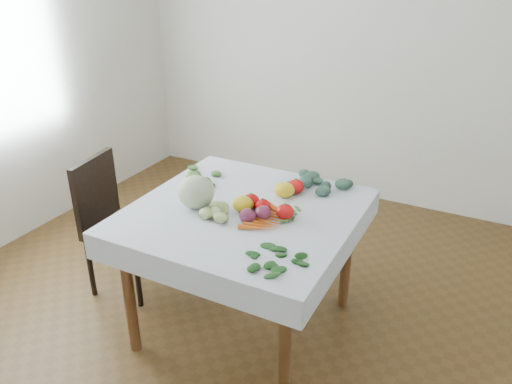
# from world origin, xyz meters

# --- Properties ---
(ground) EXTENTS (4.00, 4.00, 0.00)m
(ground) POSITION_xyz_m (0.00, 0.00, 0.00)
(ground) COLOR brown
(back_wall) EXTENTS (4.00, 0.04, 2.70)m
(back_wall) POSITION_xyz_m (0.00, 2.00, 1.35)
(back_wall) COLOR white
(back_wall) RESTS_ON ground
(table) EXTENTS (1.00, 1.00, 0.75)m
(table) POSITION_xyz_m (0.00, 0.00, 0.65)
(table) COLOR brown
(table) RESTS_ON ground
(tablecloth) EXTENTS (1.12, 1.12, 0.01)m
(tablecloth) POSITION_xyz_m (0.00, 0.00, 0.75)
(tablecloth) COLOR white
(tablecloth) RESTS_ON table
(chair) EXTENTS (0.44, 0.44, 0.86)m
(chair) POSITION_xyz_m (-0.92, -0.01, 0.49)
(chair) COLOR black
(chair) RESTS_ON ground
(cabbage) EXTENTS (0.25, 0.25, 0.17)m
(cabbage) POSITION_xyz_m (-0.23, -0.09, 0.84)
(cabbage) COLOR beige
(cabbage) RESTS_ON tablecloth
(tomato_a) EXTENTS (0.09, 0.09, 0.08)m
(tomato_a) POSITION_xyz_m (0.16, 0.30, 0.80)
(tomato_a) COLOR red
(tomato_a) RESTS_ON tablecloth
(tomato_b) EXTENTS (0.12, 0.12, 0.08)m
(tomato_b) POSITION_xyz_m (0.23, 0.00, 0.80)
(tomato_b) COLOR red
(tomato_b) RESTS_ON tablecloth
(tomato_c) EXTENTS (0.10, 0.10, 0.08)m
(tomato_c) POSITION_xyz_m (0.02, 0.03, 0.79)
(tomato_c) COLOR red
(tomato_c) RESTS_ON tablecloth
(tomato_d) EXTENTS (0.08, 0.08, 0.07)m
(tomato_d) POSITION_xyz_m (0.10, 0.02, 0.79)
(tomato_d) COLOR red
(tomato_d) RESTS_ON tablecloth
(heirloom_back) EXTENTS (0.14, 0.14, 0.08)m
(heirloom_back) POSITION_xyz_m (0.12, 0.24, 0.80)
(heirloom_back) COLOR yellow
(heirloom_back) RESTS_ON tablecloth
(heirloom_front) EXTENTS (0.13, 0.13, 0.08)m
(heirloom_front) POSITION_xyz_m (0.00, -0.01, 0.79)
(heirloom_front) COLOR yellow
(heirloom_front) RESTS_ON tablecloth
(onion_a) EXTENTS (0.11, 0.11, 0.07)m
(onion_a) POSITION_xyz_m (0.13, -0.05, 0.79)
(onion_a) COLOR #5F1B37
(onion_a) RESTS_ON tablecloth
(onion_b) EXTENTS (0.09, 0.09, 0.07)m
(onion_b) POSITION_xyz_m (0.08, -0.11, 0.79)
(onion_b) COLOR #5F1B37
(onion_b) RESTS_ON tablecloth
(tomatillo_cluster) EXTENTS (0.18, 0.12, 0.05)m
(tomatillo_cluster) POSITION_xyz_m (-0.05, -0.12, 0.78)
(tomatillo_cluster) COLOR #C2DE80
(tomatillo_cluster) RESTS_ON tablecloth
(carrot_bunch) EXTENTS (0.18, 0.31, 0.03)m
(carrot_bunch) POSITION_xyz_m (0.17, -0.05, 0.77)
(carrot_bunch) COLOR orange
(carrot_bunch) RESTS_ON tablecloth
(kale_bunch) EXTENTS (0.31, 0.30, 0.04)m
(kale_bunch) POSITION_xyz_m (0.25, 0.41, 0.78)
(kale_bunch) COLOR #3C6352
(kale_bunch) RESTS_ON tablecloth
(basil_bunch) EXTENTS (0.28, 0.20, 0.01)m
(basil_bunch) POSITION_xyz_m (0.35, -0.37, 0.76)
(basil_bunch) COLOR #184F19
(basil_bunch) RESTS_ON tablecloth
(dill_bunch) EXTENTS (0.27, 0.21, 0.03)m
(dill_bunch) POSITION_xyz_m (-0.41, 0.21, 0.77)
(dill_bunch) COLOR #4D843C
(dill_bunch) RESTS_ON tablecloth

